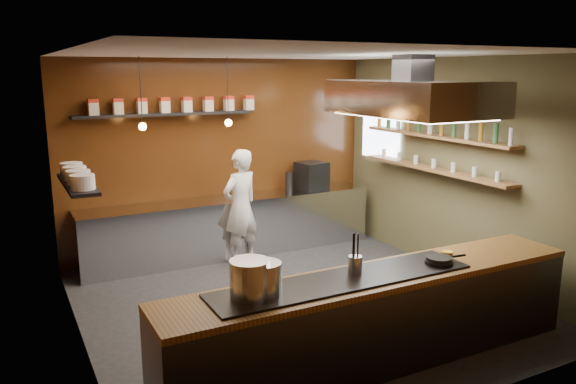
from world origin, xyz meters
TOP-DOWN VIEW (x-y plane):
  - floor at (0.00, 0.00)m, footprint 5.00×5.00m
  - back_wall at (0.00, 2.50)m, footprint 5.00×0.00m
  - left_wall at (-2.50, 0.00)m, footprint 0.00×5.00m
  - right_wall at (2.50, 0.00)m, footprint 0.00×5.00m
  - ceiling at (0.00, 0.00)m, footprint 5.00×5.00m
  - window_pane at (2.45, 1.70)m, footprint 0.00×1.00m
  - prep_counter at (0.00, 2.17)m, footprint 4.60×0.65m
  - pass_counter at (-0.00, -1.60)m, footprint 4.40×0.72m
  - tin_shelf at (-0.90, 2.36)m, footprint 2.60×0.26m
  - plate_shelf at (-2.34, 1.00)m, footprint 0.30×1.40m
  - bottle_shelf_upper at (2.34, 0.30)m, footprint 0.26×2.80m
  - bottle_shelf_lower at (2.34, 0.30)m, footprint 0.26×2.80m
  - extractor_hood at (1.30, -0.40)m, footprint 1.20×2.00m
  - pendant_left at (-1.40, 1.70)m, footprint 0.10×0.10m
  - pendant_right at (-0.20, 1.70)m, footprint 0.10×0.10m
  - storage_tins at (-0.75, 2.36)m, footprint 2.43×0.13m
  - plate_stacks at (-2.34, 1.00)m, footprint 0.26×1.16m
  - bottles at (2.34, 0.30)m, footprint 0.06×2.66m
  - wine_glasses at (2.34, 0.30)m, footprint 0.07×2.37m
  - stockpot_large at (-1.34, -1.60)m, footprint 0.42×0.42m
  - stockpot_small at (-1.20, -1.59)m, footprint 0.37×0.37m
  - utensil_crock at (-0.23, -1.53)m, footprint 0.14×0.14m
  - frying_pan at (0.67, -1.68)m, footprint 0.45×0.28m
  - butter_jar at (0.84, -1.61)m, footprint 0.14×0.14m
  - espresso_machine at (1.45, 2.21)m, footprint 0.50×0.48m
  - chef at (-0.01, 1.77)m, footprint 0.72×0.59m

SIDE VIEW (x-z plane):
  - floor at x=0.00m, z-range 0.00..0.00m
  - prep_counter at x=0.00m, z-range 0.00..0.90m
  - pass_counter at x=0.00m, z-range 0.00..0.94m
  - chef at x=-0.01m, z-range 0.00..1.70m
  - butter_jar at x=0.84m, z-range 0.92..1.02m
  - frying_pan at x=0.67m, z-range 0.94..1.01m
  - utensil_crock at x=-0.23m, z-range 0.94..1.11m
  - stockpot_small at x=-1.20m, z-range 0.94..1.23m
  - stockpot_large at x=-1.34m, z-range 0.94..1.27m
  - espresso_machine at x=1.45m, z-range 0.90..1.34m
  - bottle_shelf_lower at x=2.34m, z-range 1.43..1.47m
  - back_wall at x=0.00m, z-range -1.00..4.00m
  - left_wall at x=-2.50m, z-range -1.00..4.00m
  - right_wall at x=2.50m, z-range -1.00..4.00m
  - wine_glasses at x=2.34m, z-range 1.47..1.60m
  - plate_shelf at x=-2.34m, z-range 1.53..1.57m
  - plate_stacks at x=-2.34m, z-range 1.57..1.73m
  - window_pane at x=2.45m, z-range 1.40..2.40m
  - bottle_shelf_upper at x=2.34m, z-range 1.90..1.94m
  - bottles at x=2.34m, z-range 1.94..2.18m
  - pendant_left at x=-1.40m, z-range 1.68..2.63m
  - pendant_right at x=-0.20m, z-range 1.68..2.63m
  - tin_shelf at x=-0.90m, z-range 2.18..2.22m
  - storage_tins at x=-0.75m, z-range 2.22..2.44m
  - extractor_hood at x=1.30m, z-range 2.15..2.87m
  - ceiling at x=0.00m, z-range 3.00..3.00m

